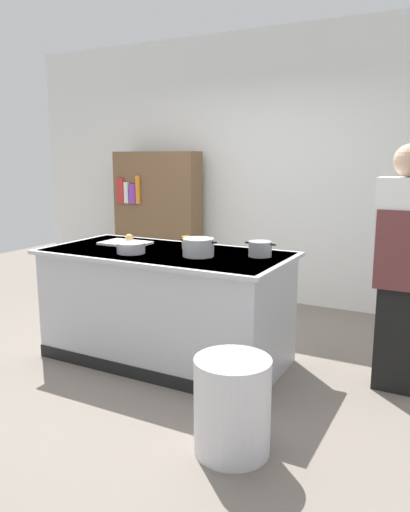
# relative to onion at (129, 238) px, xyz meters

# --- Properties ---
(ground_plane) EXTENTS (10.00, 10.00, 0.00)m
(ground_plane) POSITION_rel_onion_xyz_m (0.44, -0.13, -0.96)
(ground_plane) COLOR slate
(back_wall) EXTENTS (6.40, 0.12, 3.00)m
(back_wall) POSITION_rel_onion_xyz_m (0.44, 1.97, 0.54)
(back_wall) COLOR white
(back_wall) RESTS_ON ground_plane
(counter_island) EXTENTS (1.98, 0.98, 0.90)m
(counter_island) POSITION_rel_onion_xyz_m (0.44, -0.13, -0.49)
(counter_island) COLOR #B7BABF
(counter_island) RESTS_ON ground_plane
(cutting_board) EXTENTS (0.40, 0.28, 0.02)m
(cutting_board) POSITION_rel_onion_xyz_m (-0.03, -0.01, -0.05)
(cutting_board) COLOR silver
(cutting_board) RESTS_ON counter_island
(onion) EXTENTS (0.07, 0.07, 0.07)m
(onion) POSITION_rel_onion_xyz_m (0.00, 0.00, 0.00)
(onion) COLOR tan
(onion) RESTS_ON cutting_board
(stock_pot) EXTENTS (0.30, 0.24, 0.14)m
(stock_pot) POSITION_rel_onion_xyz_m (0.77, -0.18, 0.01)
(stock_pot) COLOR #B7BABF
(stock_pot) RESTS_ON counter_island
(sauce_pan) EXTENTS (0.24, 0.17, 0.11)m
(sauce_pan) POSITION_rel_onion_xyz_m (1.18, 0.03, 0.00)
(sauce_pan) COLOR #99999E
(sauce_pan) RESTS_ON counter_island
(mixing_bowl) EXTENTS (0.22, 0.22, 0.08)m
(mixing_bowl) POSITION_rel_onion_xyz_m (0.25, -0.32, -0.01)
(mixing_bowl) COLOR #B7BABF
(mixing_bowl) RESTS_ON counter_island
(juice_cup) EXTENTS (0.07, 0.07, 0.10)m
(juice_cup) POSITION_rel_onion_xyz_m (0.52, 0.07, -0.01)
(juice_cup) COLOR yellow
(juice_cup) RESTS_ON counter_island
(trash_bin) EXTENTS (0.43, 0.43, 0.55)m
(trash_bin) POSITION_rel_onion_xyz_m (1.48, -1.08, -0.68)
(trash_bin) COLOR silver
(trash_bin) RESTS_ON ground_plane
(person_chef) EXTENTS (0.38, 0.25, 1.72)m
(person_chef) POSITION_rel_onion_xyz_m (2.17, 0.18, -0.04)
(person_chef) COLOR black
(person_chef) RESTS_ON ground_plane
(bookshelf) EXTENTS (1.10, 0.31, 1.70)m
(bookshelf) POSITION_rel_onion_xyz_m (-0.82, 1.67, -0.10)
(bookshelf) COLOR brown
(bookshelf) RESTS_ON ground_plane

